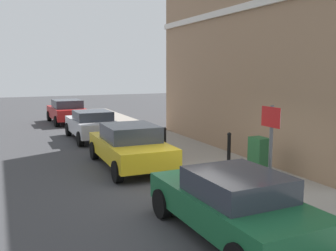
{
  "coord_description": "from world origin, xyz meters",
  "views": [
    {
      "loc": [
        -4.62,
        -8.62,
        3.19
      ],
      "look_at": [
        0.96,
        3.73,
        1.2
      ],
      "focal_mm": 40.2,
      "sensor_mm": 36.0,
      "label": 1
    }
  ],
  "objects_px": {
    "car_silver": "(92,124)",
    "street_sign": "(271,142)",
    "car_green": "(232,203)",
    "utility_cabinet": "(259,159)",
    "car_yellow": "(130,145)",
    "bollard_far_kerb": "(165,141)",
    "car_red": "(67,111)",
    "bollard_near_cabinet": "(229,147)"
  },
  "relations": [
    {
      "from": "car_red",
      "to": "bollard_near_cabinet",
      "type": "bearing_deg",
      "value": -168.41
    },
    {
      "from": "car_silver",
      "to": "bollard_near_cabinet",
      "type": "bearing_deg",
      "value": -157.33
    },
    {
      "from": "car_green",
      "to": "bollard_far_kerb",
      "type": "height_order",
      "value": "car_green"
    },
    {
      "from": "bollard_near_cabinet",
      "to": "car_green",
      "type": "bearing_deg",
      "value": -122.72
    },
    {
      "from": "car_red",
      "to": "bollard_near_cabinet",
      "type": "height_order",
      "value": "car_red"
    },
    {
      "from": "utility_cabinet",
      "to": "bollard_far_kerb",
      "type": "xyz_separation_m",
      "value": [
        -1.38,
        3.58,
        0.02
      ]
    },
    {
      "from": "bollard_far_kerb",
      "to": "utility_cabinet",
      "type": "bearing_deg",
      "value": -68.93
    },
    {
      "from": "street_sign",
      "to": "car_silver",
      "type": "bearing_deg",
      "value": 97.69
    },
    {
      "from": "bollard_far_kerb",
      "to": "street_sign",
      "type": "distance_m",
      "value": 5.79
    },
    {
      "from": "car_red",
      "to": "street_sign",
      "type": "height_order",
      "value": "street_sign"
    },
    {
      "from": "car_silver",
      "to": "bollard_far_kerb",
      "type": "height_order",
      "value": "car_silver"
    },
    {
      "from": "car_green",
      "to": "utility_cabinet",
      "type": "distance_m",
      "value": 3.9
    },
    {
      "from": "utility_cabinet",
      "to": "street_sign",
      "type": "bearing_deg",
      "value": -122.9
    },
    {
      "from": "car_silver",
      "to": "utility_cabinet",
      "type": "xyz_separation_m",
      "value": [
        2.83,
        -8.63,
        -0.03
      ]
    },
    {
      "from": "car_green",
      "to": "car_silver",
      "type": "distance_m",
      "value": 11.39
    },
    {
      "from": "car_green",
      "to": "bollard_near_cabinet",
      "type": "height_order",
      "value": "car_green"
    },
    {
      "from": "car_green",
      "to": "car_red",
      "type": "xyz_separation_m",
      "value": [
        -0.21,
        17.49,
        0.06
      ]
    },
    {
      "from": "bollard_near_cabinet",
      "to": "bollard_far_kerb",
      "type": "relative_size",
      "value": 1.0
    },
    {
      "from": "bollard_near_cabinet",
      "to": "street_sign",
      "type": "height_order",
      "value": "street_sign"
    },
    {
      "from": "car_silver",
      "to": "utility_cabinet",
      "type": "distance_m",
      "value": 9.08
    },
    {
      "from": "utility_cabinet",
      "to": "street_sign",
      "type": "xyz_separation_m",
      "value": [
        -1.38,
        -2.13,
        0.98
      ]
    },
    {
      "from": "car_red",
      "to": "bollard_far_kerb",
      "type": "xyz_separation_m",
      "value": [
        1.59,
        -11.16,
        -0.04
      ]
    },
    {
      "from": "car_silver",
      "to": "street_sign",
      "type": "height_order",
      "value": "street_sign"
    },
    {
      "from": "bollard_far_kerb",
      "to": "car_green",
      "type": "bearing_deg",
      "value": -102.26
    },
    {
      "from": "car_yellow",
      "to": "bollard_far_kerb",
      "type": "xyz_separation_m",
      "value": [
        1.45,
        0.46,
        -0.03
      ]
    },
    {
      "from": "car_red",
      "to": "car_green",
      "type": "bearing_deg",
      "value": 179.05
    },
    {
      "from": "car_yellow",
      "to": "car_red",
      "type": "relative_size",
      "value": 1.08
    },
    {
      "from": "street_sign",
      "to": "bollard_far_kerb",
      "type": "bearing_deg",
      "value": 90.0
    },
    {
      "from": "car_yellow",
      "to": "car_silver",
      "type": "relative_size",
      "value": 1.08
    },
    {
      "from": "car_green",
      "to": "utility_cabinet",
      "type": "xyz_separation_m",
      "value": [
        2.76,
        2.76,
        -0.01
      ]
    },
    {
      "from": "car_yellow",
      "to": "bollard_far_kerb",
      "type": "height_order",
      "value": "car_yellow"
    },
    {
      "from": "car_silver",
      "to": "utility_cabinet",
      "type": "bearing_deg",
      "value": -162.06
    },
    {
      "from": "bollard_near_cabinet",
      "to": "street_sign",
      "type": "xyz_separation_m",
      "value": [
        -1.48,
        -3.82,
        0.96
      ]
    },
    {
      "from": "car_green",
      "to": "bollard_far_kerb",
      "type": "xyz_separation_m",
      "value": [
        1.38,
        6.34,
        0.01
      ]
    },
    {
      "from": "car_silver",
      "to": "bollard_near_cabinet",
      "type": "height_order",
      "value": "car_silver"
    },
    {
      "from": "street_sign",
      "to": "bollard_near_cabinet",
      "type": "bearing_deg",
      "value": 68.84
    },
    {
      "from": "car_yellow",
      "to": "utility_cabinet",
      "type": "distance_m",
      "value": 4.21
    },
    {
      "from": "bollard_near_cabinet",
      "to": "street_sign",
      "type": "relative_size",
      "value": 0.45
    },
    {
      "from": "car_yellow",
      "to": "street_sign",
      "type": "bearing_deg",
      "value": -163.35
    },
    {
      "from": "car_silver",
      "to": "street_sign",
      "type": "xyz_separation_m",
      "value": [
        1.45,
        -10.76,
        0.95
      ]
    },
    {
      "from": "car_yellow",
      "to": "car_silver",
      "type": "height_order",
      "value": "car_yellow"
    },
    {
      "from": "car_green",
      "to": "car_silver",
      "type": "xyz_separation_m",
      "value": [
        -0.08,
        11.39,
        0.02
      ]
    }
  ]
}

